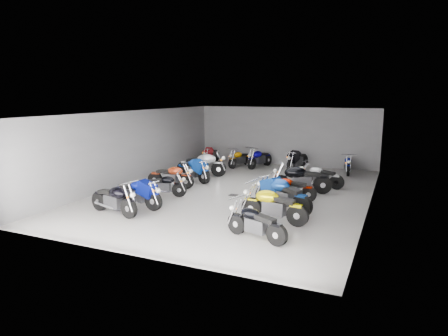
{
  "coord_description": "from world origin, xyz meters",
  "views": [
    {
      "loc": [
        5.81,
        -14.56,
        3.92
      ],
      "look_at": [
        -0.52,
        -0.22,
        1.0
      ],
      "focal_mm": 32.0,
      "sensor_mm": 36.0,
      "label": 1
    }
  ],
  "objects": [
    {
      "name": "wall_back",
      "position": [
        0.0,
        7.0,
        1.6
      ],
      "size": [
        10.0,
        0.1,
        3.2
      ],
      "primitive_type": "cube",
      "color": "slate",
      "rests_on": "ground"
    },
    {
      "name": "motorcycle_back_f",
      "position": [
        3.55,
        5.79,
        0.46
      ],
      "size": [
        0.49,
        1.92,
        0.85
      ],
      "rotation": [
        0.0,
        0.0,
        3.31
      ],
      "color": "black",
      "rests_on": "ground"
    },
    {
      "name": "motorcycle_left_a",
      "position": [
        -2.61,
        -4.43,
        0.52
      ],
      "size": [
        2.13,
        0.63,
        0.94
      ],
      "rotation": [
        0.0,
        0.0,
        -1.78
      ],
      "color": "black",
      "rests_on": "ground"
    },
    {
      "name": "motorcycle_left_e",
      "position": [
        -2.65,
        1.1,
        0.53
      ],
      "size": [
        2.12,
        0.92,
        0.97
      ],
      "rotation": [
        0.0,
        0.0,
        -1.93
      ],
      "color": "black",
      "rests_on": "ground"
    },
    {
      "name": "motorcycle_left_b",
      "position": [
        -2.39,
        -3.48,
        0.52
      ],
      "size": [
        2.17,
        0.48,
        0.95
      ],
      "rotation": [
        0.0,
        0.0,
        -1.66
      ],
      "color": "black",
      "rests_on": "ground"
    },
    {
      "name": "motorcycle_back_c",
      "position": [
        -1.01,
        5.59,
        0.51
      ],
      "size": [
        0.73,
        2.06,
        0.93
      ],
      "rotation": [
        0.0,
        0.0,
        2.86
      ],
      "color": "black",
      "rests_on": "ground"
    },
    {
      "name": "motorcycle_right_d",
      "position": [
        2.23,
        -0.34,
        0.46
      ],
      "size": [
        1.9,
        0.42,
        0.84
      ],
      "rotation": [
        0.0,
        0.0,
        1.66
      ],
      "color": "black",
      "rests_on": "ground"
    },
    {
      "name": "motorcycle_left_c",
      "position": [
        -2.39,
        -1.8,
        0.45
      ],
      "size": [
        1.79,
        0.74,
        0.82
      ],
      "rotation": [
        0.0,
        0.0,
        -1.23
      ],
      "color": "black",
      "rests_on": "ground"
    },
    {
      "name": "wall_right",
      "position": [
        5.0,
        0.0,
        1.6
      ],
      "size": [
        0.1,
        14.0,
        3.2
      ],
      "primitive_type": "cube",
      "color": "slate",
      "rests_on": "ground"
    },
    {
      "name": "motorcycle_left_d",
      "position": [
        -2.89,
        -0.41,
        0.5
      ],
      "size": [
        2.08,
        0.48,
        0.91
      ],
      "rotation": [
        0.0,
        0.0,
        -1.45
      ],
      "color": "black",
      "rests_on": "ground"
    },
    {
      "name": "motorcycle_right_f",
      "position": [
        2.86,
        2.26,
        0.48
      ],
      "size": [
        1.97,
        0.54,
        0.87
      ],
      "rotation": [
        0.0,
        0.0,
        1.39
      ],
      "color": "black",
      "rests_on": "ground"
    },
    {
      "name": "motorcycle_right_c",
      "position": [
        2.31,
        -1.81,
        0.57
      ],
      "size": [
        2.24,
        1.1,
        1.04
      ],
      "rotation": [
        0.0,
        0.0,
        1.16
      ],
      "color": "black",
      "rests_on": "ground"
    },
    {
      "name": "motorcycle_right_a",
      "position": [
        2.4,
        -4.73,
        0.47
      ],
      "size": [
        1.91,
        0.72,
        0.86
      ],
      "rotation": [
        0.0,
        0.0,
        1.26
      ],
      "color": "black",
      "rests_on": "ground"
    },
    {
      "name": "drain_grate",
      "position": [
        0.0,
        -0.5,
        0.01
      ],
      "size": [
        0.32,
        0.32,
        0.01
      ],
      "primitive_type": "cube",
      "color": "black",
      "rests_on": "ground"
    },
    {
      "name": "motorcycle_back_a",
      "position": [
        -4.0,
        5.78,
        0.48
      ],
      "size": [
        0.39,
        2.0,
        0.88
      ],
      "rotation": [
        0.0,
        0.0,
        3.15
      ],
      "color": "black",
      "rests_on": "ground"
    },
    {
      "name": "motorcycle_right_e",
      "position": [
        2.34,
        0.86,
        0.57
      ],
      "size": [
        2.3,
        0.92,
        1.05
      ],
      "rotation": [
        0.0,
        0.0,
        1.9
      ],
      "color": "black",
      "rests_on": "ground"
    },
    {
      "name": "motorcycle_right_b",
      "position": [
        2.4,
        -3.09,
        0.53
      ],
      "size": [
        2.22,
        0.52,
        0.98
      ],
      "rotation": [
        0.0,
        0.0,
        1.45
      ],
      "color": "black",
      "rests_on": "ground"
    },
    {
      "name": "ground",
      "position": [
        0.0,
        0.0,
        0.0
      ],
      "size": [
        14.0,
        14.0,
        0.0
      ],
      "primitive_type": "plane",
      "color": "gray",
      "rests_on": "ground"
    },
    {
      "name": "motorcycle_back_d",
      "position": [
        1.01,
        5.8,
        0.53
      ],
      "size": [
        0.66,
        2.18,
        0.97
      ],
      "rotation": [
        0.0,
        0.0,
        2.92
      ],
      "color": "black",
      "rests_on": "ground"
    },
    {
      "name": "wall_left",
      "position": [
        -5.0,
        0.0,
        1.6
      ],
      "size": [
        0.1,
        14.0,
        3.2
      ],
      "primitive_type": "cube",
      "color": "slate",
      "rests_on": "ground"
    },
    {
      "name": "motorcycle_back_b",
      "position": [
        -2.02,
        5.3,
        0.47
      ],
      "size": [
        0.65,
        1.92,
        0.86
      ],
      "rotation": [
        0.0,
        0.0,
        2.87
      ],
      "color": "black",
      "rests_on": "ground"
    },
    {
      "name": "ceiling",
      "position": [
        0.0,
        0.0,
        3.22
      ],
      "size": [
        10.0,
        14.0,
        0.04
      ],
      "primitive_type": "cube",
      "color": "black",
      "rests_on": "wall_back"
    },
    {
      "name": "motorcycle_left_f",
      "position": [
        -2.77,
        2.24,
        0.58
      ],
      "size": [
        2.31,
        0.99,
        1.06
      ],
      "rotation": [
        0.0,
        0.0,
        -1.21
      ],
      "color": "black",
      "rests_on": "ground"
    }
  ]
}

